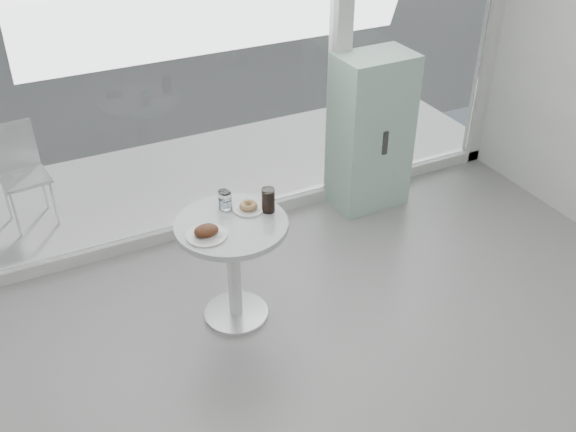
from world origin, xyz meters
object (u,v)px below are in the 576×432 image
water_tumbler_b (224,200)px  plate_donut (249,207)px  cola_glass (268,201)px  patio_chair (20,168)px  plate_fritter (207,232)px  mint_cabinet (371,132)px  main_table (233,251)px  water_tumbler_a (226,202)px

water_tumbler_b → plate_donut: bearing=-35.0°
cola_glass → patio_chair: bearing=127.0°
water_tumbler_b → plate_fritter: bearing=-130.5°
patio_chair → mint_cabinet: bearing=-26.7°
patio_chair → plate_fritter: bearing=-71.7°
mint_cabinet → plate_fritter: size_ratio=5.25×
plate_fritter → cola_glass: 0.46m
patio_chair → cola_glass: 2.28m
main_table → cola_glass: size_ratio=4.71×
patio_chair → plate_fritter: size_ratio=3.25×
mint_cabinet → plate_donut: bearing=-152.8°
main_table → mint_cabinet: bearing=28.6°
patio_chair → water_tumbler_a: size_ratio=7.02×
main_table → plate_donut: bearing=29.0°
mint_cabinet → water_tumbler_b: bearing=-157.6°
plate_fritter → plate_donut: (0.34, 0.16, -0.01)m
cola_glass → plate_fritter: bearing=-169.1°
main_table → water_tumbler_b: bearing=81.3°
plate_donut → water_tumbler_a: bearing=149.2°
main_table → water_tumbler_a: (0.03, 0.16, 0.27)m
patio_chair → water_tumbler_a: (1.12, -1.66, 0.30)m
patio_chair → water_tumbler_b: bearing=-63.1°
mint_cabinet → patio_chair: 2.85m
cola_glass → water_tumbler_b: bearing=146.2°
mint_cabinet → water_tumbler_b: (-1.57, -0.69, 0.16)m
mint_cabinet → water_tumbler_b: mint_cabinet is taller
cola_glass → main_table: bearing=-176.1°
plate_donut → cola_glass: bearing=-32.5°
plate_fritter → water_tumbler_a: bearing=46.5°
plate_fritter → water_tumbler_a: water_tumbler_a is taller
patio_chair → plate_donut: bearing=-61.5°
mint_cabinet → cola_glass: (-1.33, -0.85, 0.18)m
main_table → cola_glass: cola_glass is taller
plate_fritter → water_tumbler_b: water_tumbler_b is taller
main_table → plate_fritter: 0.32m
patio_chair → water_tumbler_b: (1.12, -1.64, 0.31)m
water_tumbler_b → cola_glass: size_ratio=0.76×
main_table → patio_chair: bearing=120.9°
main_table → water_tumbler_b: water_tumbler_b is taller
mint_cabinet → water_tumbler_b: size_ratio=10.70×
plate_donut → water_tumbler_b: size_ratio=1.62×
main_table → water_tumbler_b: (0.03, 0.18, 0.27)m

